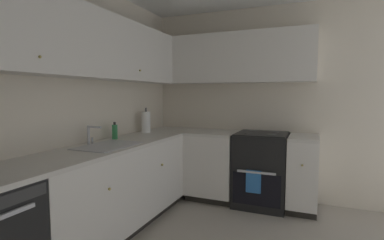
% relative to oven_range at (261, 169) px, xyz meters
% --- Properties ---
extents(wall_back, '(4.16, 0.05, 2.49)m').
position_rel_oven_range_xyz_m(wall_back, '(-1.75, 1.55, 0.79)').
color(wall_back, beige).
rests_on(wall_back, ground_plane).
extents(wall_right, '(0.05, 3.59, 2.49)m').
position_rel_oven_range_xyz_m(wall_right, '(0.31, -0.23, 0.79)').
color(wall_right, beige).
rests_on(wall_right, ground_plane).
extents(lower_cabinets_back, '(2.01, 0.62, 0.85)m').
position_rel_oven_range_xyz_m(lower_cabinets_back, '(-1.32, 1.22, -0.02)').
color(lower_cabinets_back, silver).
rests_on(lower_cabinets_back, ground_plane).
extents(countertop_back, '(3.21, 0.60, 0.03)m').
position_rel_oven_range_xyz_m(countertop_back, '(-1.32, 1.22, 0.42)').
color(countertop_back, beige).
rests_on(countertop_back, lower_cabinets_back).
extents(lower_cabinets_right, '(0.62, 1.57, 0.85)m').
position_rel_oven_range_xyz_m(lower_cabinets_right, '(-0.02, 0.23, -0.02)').
color(lower_cabinets_right, silver).
rests_on(lower_cabinets_right, ground_plane).
extents(countertop_right, '(0.60, 1.57, 0.03)m').
position_rel_oven_range_xyz_m(countertop_right, '(-0.02, 0.23, 0.42)').
color(countertop_right, beige).
rests_on(countertop_right, lower_cabinets_right).
extents(oven_range, '(0.68, 0.62, 1.03)m').
position_rel_oven_range_xyz_m(oven_range, '(0.00, 0.00, 0.00)').
color(oven_range, black).
rests_on(oven_range, ground_plane).
extents(upper_cabinets_back, '(2.89, 0.34, 0.62)m').
position_rel_oven_range_xyz_m(upper_cabinets_back, '(-1.48, 1.36, 1.38)').
color(upper_cabinets_back, silver).
extents(upper_cabinets_right, '(0.32, 2.12, 0.62)m').
position_rel_oven_range_xyz_m(upper_cabinets_right, '(0.12, 0.46, 1.38)').
color(upper_cabinets_right, silver).
extents(sink, '(0.60, 0.40, 0.10)m').
position_rel_oven_range_xyz_m(sink, '(-1.42, 1.19, 0.39)').
color(sink, '#B7B7BC').
rests_on(sink, countertop_back).
extents(faucet, '(0.07, 0.16, 0.18)m').
position_rel_oven_range_xyz_m(faucet, '(-1.41, 1.40, 0.55)').
color(faucet, silver).
rests_on(faucet, countertop_back).
extents(soap_bottle, '(0.06, 0.06, 0.19)m').
position_rel_oven_range_xyz_m(soap_bottle, '(-1.04, 1.40, 0.52)').
color(soap_bottle, '#338C4C').
rests_on(soap_bottle, countertop_back).
extents(paper_towel_roll, '(0.11, 0.11, 0.32)m').
position_rel_oven_range_xyz_m(paper_towel_roll, '(-0.43, 1.38, 0.57)').
color(paper_towel_roll, white).
rests_on(paper_towel_roll, countertop_back).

